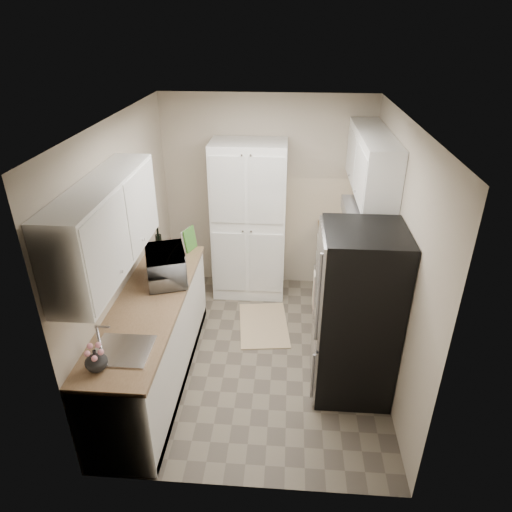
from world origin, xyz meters
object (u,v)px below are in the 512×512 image
(electric_range, at_px, (348,301))
(refrigerator, at_px, (357,315))
(wine_bottle, at_px, (159,242))
(toaster_oven, at_px, (354,227))
(pantry_cabinet, at_px, (249,221))
(microwave, at_px, (166,266))

(electric_range, relative_size, refrigerator, 0.66)
(wine_bottle, xyz_separation_m, toaster_oven, (2.23, 0.67, -0.04))
(pantry_cabinet, distance_m, microwave, 1.52)
(refrigerator, distance_m, wine_bottle, 2.30)
(refrigerator, relative_size, wine_bottle, 6.14)
(wine_bottle, bearing_deg, toaster_oven, 16.68)
(microwave, xyz_separation_m, toaster_oven, (2.00, 1.24, -0.06))
(wine_bottle, height_order, toaster_oven, wine_bottle)
(electric_range, height_order, toaster_oven, electric_range)
(wine_bottle, bearing_deg, refrigerator, -24.66)
(wine_bottle, bearing_deg, electric_range, -4.19)
(wine_bottle, relative_size, toaster_oven, 0.85)
(pantry_cabinet, bearing_deg, toaster_oven, -4.52)
(electric_range, distance_m, toaster_oven, 0.99)
(refrigerator, bearing_deg, toaster_oven, 84.72)
(pantry_cabinet, bearing_deg, wine_bottle, -140.68)
(electric_range, relative_size, wine_bottle, 4.08)
(refrigerator, xyz_separation_m, toaster_oven, (0.15, 1.62, 0.16))
(pantry_cabinet, height_order, toaster_oven, pantry_cabinet)
(pantry_cabinet, relative_size, wine_bottle, 7.22)
(pantry_cabinet, distance_m, toaster_oven, 1.29)
(refrigerator, xyz_separation_m, microwave, (-1.85, 0.39, 0.22))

